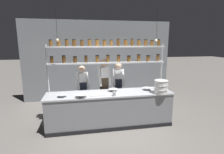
{
  "coord_description": "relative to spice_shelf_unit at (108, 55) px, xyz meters",
  "views": [
    {
      "loc": [
        -0.78,
        -4.39,
        2.24
      ],
      "look_at": [
        0.09,
        0.2,
        1.3
      ],
      "focal_mm": 28.0,
      "sensor_mm": 36.0,
      "label": 1
    }
  ],
  "objects": [
    {
      "name": "ground_plane",
      "position": [
        -0.01,
        -0.33,
        -1.89
      ],
      "size": [
        40.0,
        40.0,
        0.0
      ],
      "primitive_type": "plane",
      "color": "slate"
    },
    {
      "name": "back_wall",
      "position": [
        -0.01,
        2.12,
        -0.37
      ],
      "size": [
        5.75,
        0.12,
        3.05
      ],
      "primitive_type": "cube",
      "color": "gray",
      "rests_on": "ground_plane"
    },
    {
      "name": "prep_counter",
      "position": [
        -0.01,
        -0.33,
        -1.43
      ],
      "size": [
        3.35,
        0.76,
        0.92
      ],
      "color": "gray",
      "rests_on": "ground_plane"
    },
    {
      "name": "spice_shelf_unit",
      "position": [
        0.0,
        0.0,
        0.0
      ],
      "size": [
        3.23,
        0.28,
        2.33
      ],
      "color": "#B7BABF",
      "rests_on": "ground_plane"
    },
    {
      "name": "chef_left",
      "position": [
        -0.71,
        0.41,
        -1.0
      ],
      "size": [
        0.4,
        0.33,
        1.56
      ],
      "rotation": [
        0.0,
        0.0,
        0.24
      ],
      "color": "black",
      "rests_on": "ground_plane"
    },
    {
      "name": "chef_center",
      "position": [
        -0.08,
        0.25,
        -0.86
      ],
      "size": [
        0.4,
        0.33,
        1.77
      ],
      "rotation": [
        0.0,
        0.0,
        0.16
      ],
      "color": "black",
      "rests_on": "ground_plane"
    },
    {
      "name": "chef_right",
      "position": [
        0.4,
        0.49,
        -0.96
      ],
      "size": [
        0.38,
        0.3,
        1.63
      ],
      "rotation": [
        0.0,
        0.0,
        -0.1
      ],
      "color": "black",
      "rests_on": "ground_plane"
    },
    {
      "name": "container_stack",
      "position": [
        1.29,
        -0.63,
        -0.8
      ],
      "size": [
        0.35,
        0.35,
        0.35
      ],
      "color": "white",
      "rests_on": "prep_counter"
    },
    {
      "name": "cutting_board",
      "position": [
        -0.33,
        -0.46,
        -0.96
      ],
      "size": [
        0.4,
        0.26,
        0.02
      ],
      "color": "silver",
      "rests_on": "prep_counter"
    },
    {
      "name": "prep_bowl_near_left",
      "position": [
        0.11,
        -0.21,
        -0.94
      ],
      "size": [
        0.25,
        0.25,
        0.07
      ],
      "color": "silver",
      "rests_on": "prep_counter"
    },
    {
      "name": "prep_bowl_center_front",
      "position": [
        -1.22,
        -0.47,
        -0.94
      ],
      "size": [
        0.23,
        0.23,
        0.06
      ],
      "color": "silver",
      "rests_on": "prep_counter"
    },
    {
      "name": "prep_bowl_center_back",
      "position": [
        1.07,
        -0.27,
        -0.94
      ],
      "size": [
        0.26,
        0.26,
        0.07
      ],
      "color": "silver",
      "rests_on": "prep_counter"
    },
    {
      "name": "prep_bowl_near_right",
      "position": [
        -0.76,
        -0.59,
        -0.94
      ],
      "size": [
        0.29,
        0.29,
        0.08
      ],
      "color": "silver",
      "rests_on": "prep_counter"
    },
    {
      "name": "serving_cup_front",
      "position": [
        0.05,
        -0.63,
        -0.92
      ],
      "size": [
        0.08,
        0.08,
        0.1
      ],
      "color": "#B2B7BC",
      "rests_on": "prep_counter"
    },
    {
      "name": "pendant_light_row",
      "position": [
        -0.02,
        -0.33,
        0.43
      ],
      "size": [
        2.57,
        0.07,
        0.74
      ],
      "color": "black"
    }
  ]
}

